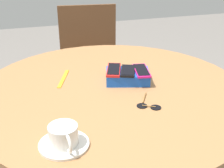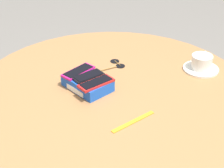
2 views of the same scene
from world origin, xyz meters
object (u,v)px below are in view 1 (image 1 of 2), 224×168
at_px(phone_black, 128,71).
at_px(saucer, 64,144).
at_px(coffee_cup, 64,135).
at_px(phone_red, 114,70).
at_px(phone_magenta, 141,70).
at_px(sunglasses, 148,106).
at_px(round_table, 112,110).
at_px(chair_near_window, 90,68).
at_px(lanyard_strap, 63,79).
at_px(phone_box, 128,76).

relative_size(phone_black, saucer, 0.88).
bearing_deg(coffee_cup, phone_red, -124.21).
height_order(phone_magenta, coffee_cup, coffee_cup).
bearing_deg(sunglasses, round_table, -64.04).
bearing_deg(coffee_cup, round_table, -126.42).
relative_size(phone_red, saucer, 0.99).
bearing_deg(chair_near_window, round_table, 83.27).
bearing_deg(lanyard_strap, coffee_cup, 82.11).
relative_size(saucer, lanyard_strap, 0.82).
xyz_separation_m(sunglasses, chair_near_window, (-0.02, -1.13, -0.30)).
relative_size(round_table, phone_magenta, 7.60).
relative_size(sunglasses, chair_near_window, 0.15).
bearing_deg(phone_red, saucer, 55.58).
xyz_separation_m(phone_box, saucer, (0.33, 0.38, -0.02)).
distance_m(saucer, lanyard_strap, 0.49).
distance_m(phone_box, phone_magenta, 0.07).
distance_m(phone_black, sunglasses, 0.23).
xyz_separation_m(phone_red, chair_near_window, (-0.08, -0.88, -0.35)).
xyz_separation_m(saucer, coffee_cup, (-0.00, 0.00, 0.04)).
height_order(lanyard_strap, chair_near_window, chair_near_window).
distance_m(round_table, coffee_cup, 0.44).
distance_m(phone_magenta, sunglasses, 0.22).
xyz_separation_m(round_table, phone_black, (-0.08, -0.04, 0.15)).
xyz_separation_m(phone_black, sunglasses, (-0.00, 0.23, -0.05)).
distance_m(phone_magenta, phone_red, 0.12).
bearing_deg(phone_black, round_table, 27.53).
bearing_deg(phone_magenta, phone_red, -19.00).
bearing_deg(phone_box, saucer, 48.95).
distance_m(phone_red, coffee_cup, 0.49).
relative_size(lanyard_strap, chair_near_window, 0.21).
height_order(phone_black, lanyard_strap, phone_black).
xyz_separation_m(saucer, chair_near_window, (-0.36, -1.28, -0.30)).
distance_m(lanyard_strap, chair_near_window, 0.90).
bearing_deg(phone_magenta, sunglasses, 76.02).
height_order(coffee_cup, sunglasses, coffee_cup).
xyz_separation_m(round_table, phone_red, (-0.03, -0.07, 0.16)).
bearing_deg(saucer, phone_box, -131.05).
height_order(round_table, saucer, saucer).
distance_m(coffee_cup, chair_near_window, 1.38).
distance_m(saucer, sunglasses, 0.37).
bearing_deg(phone_red, chair_near_window, -95.44).
height_order(phone_box, phone_red, phone_red).
height_order(phone_black, coffee_cup, coffee_cup).
distance_m(phone_magenta, chair_near_window, 0.98).
bearing_deg(phone_red, coffee_cup, 55.79).
bearing_deg(saucer, sunglasses, -155.64).
xyz_separation_m(phone_box, phone_black, (0.00, 0.01, 0.03)).
xyz_separation_m(coffee_cup, lanyard_strap, (-0.07, -0.49, -0.04)).
height_order(phone_box, phone_black, phone_black).
xyz_separation_m(phone_box, phone_magenta, (-0.06, 0.02, 0.03)).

